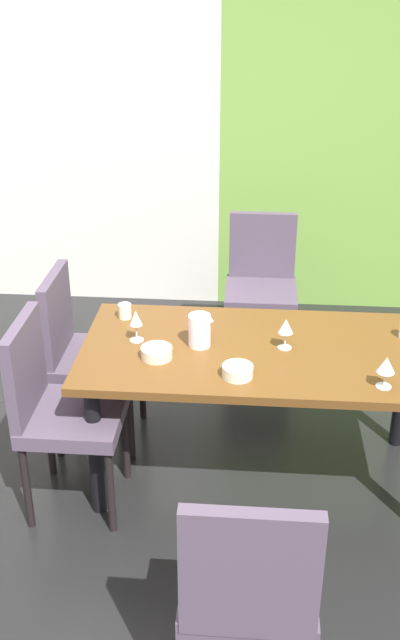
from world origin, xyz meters
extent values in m
cube|color=black|center=(0.00, 0.00, -0.01)|extent=(5.64, 5.24, 0.02)
cube|color=silver|center=(-1.33, 2.57, 1.29)|extent=(2.99, 0.10, 2.57)
cube|color=brown|center=(0.49, 0.47, 0.70)|extent=(1.68, 0.84, 0.04)
cylinder|color=black|center=(-0.25, 0.80, 0.34)|extent=(0.07, 0.07, 0.68)
cylinder|color=black|center=(-0.25, 0.15, 0.34)|extent=(0.07, 0.07, 0.68)
cube|color=#504454|center=(0.48, 1.63, 0.47)|extent=(0.44, 0.44, 0.07)
cube|color=#504454|center=(0.48, 1.83, 0.70)|extent=(0.42, 0.05, 0.46)
cylinder|color=black|center=(0.67, 1.44, 0.22)|extent=(0.04, 0.04, 0.44)
cylinder|color=black|center=(0.29, 1.44, 0.22)|extent=(0.04, 0.04, 0.44)
cylinder|color=black|center=(0.67, 1.82, 0.22)|extent=(0.04, 0.04, 0.44)
cylinder|color=black|center=(0.29, 1.82, 0.22)|extent=(0.04, 0.04, 0.44)
cube|color=#504454|center=(-0.35, 0.21, 0.47)|extent=(0.44, 0.44, 0.07)
cube|color=#504454|center=(-0.55, 0.21, 0.71)|extent=(0.05, 0.42, 0.47)
cylinder|color=black|center=(-0.16, 0.40, 0.22)|extent=(0.04, 0.04, 0.44)
cylinder|color=black|center=(-0.16, 0.02, 0.22)|extent=(0.04, 0.04, 0.44)
cylinder|color=black|center=(-0.54, 0.40, 0.22)|extent=(0.04, 0.04, 0.44)
cylinder|color=black|center=(-0.54, 0.02, 0.22)|extent=(0.04, 0.04, 0.44)
cube|color=#504454|center=(-0.35, 0.74, 0.47)|extent=(0.44, 0.44, 0.07)
cube|color=#504454|center=(-0.55, 0.74, 0.71)|extent=(0.05, 0.42, 0.47)
cylinder|color=black|center=(-0.16, 0.93, 0.22)|extent=(0.04, 0.04, 0.44)
cylinder|color=black|center=(-0.16, 0.55, 0.22)|extent=(0.04, 0.04, 0.44)
cylinder|color=black|center=(-0.54, 0.93, 0.22)|extent=(0.04, 0.04, 0.44)
cylinder|color=black|center=(-0.54, 0.55, 0.22)|extent=(0.04, 0.04, 0.44)
cube|color=#504454|center=(0.45, -0.68, 0.47)|extent=(0.44, 0.44, 0.07)
cube|color=#504454|center=(0.45, -0.88, 0.71)|extent=(0.42, 0.05, 0.47)
cylinder|color=black|center=(0.26, -0.49, 0.22)|extent=(0.04, 0.04, 0.44)
cylinder|color=black|center=(0.64, -0.49, 0.22)|extent=(0.04, 0.04, 0.44)
cylinder|color=silver|center=(-0.11, 0.50, 0.73)|extent=(0.07, 0.07, 0.00)
cylinder|color=silver|center=(-0.11, 0.50, 0.77)|extent=(0.01, 0.01, 0.08)
cone|color=silver|center=(-0.11, 0.50, 0.84)|extent=(0.06, 0.06, 0.07)
cylinder|color=silver|center=(0.59, 0.49, 0.73)|extent=(0.06, 0.06, 0.00)
cylinder|color=silver|center=(0.59, 0.49, 0.77)|extent=(0.01, 0.01, 0.08)
cone|color=silver|center=(0.59, 0.49, 0.84)|extent=(0.07, 0.07, 0.07)
cylinder|color=silver|center=(0.99, 0.18, 0.73)|extent=(0.07, 0.07, 0.00)
cylinder|color=silver|center=(0.99, 0.18, 0.76)|extent=(0.01, 0.01, 0.07)
cone|color=silver|center=(0.99, 0.18, 0.83)|extent=(0.08, 0.08, 0.07)
cylinder|color=beige|center=(0.01, 0.35, 0.75)|extent=(0.14, 0.14, 0.05)
cylinder|color=beige|center=(0.38, 0.21, 0.75)|extent=(0.13, 0.13, 0.05)
cylinder|color=beige|center=(-0.20, 0.74, 0.76)|extent=(0.07, 0.07, 0.07)
cylinder|color=white|center=(0.19, 0.48, 0.80)|extent=(0.10, 0.10, 0.16)
cone|color=white|center=(0.24, 0.48, 0.87)|extent=(0.04, 0.04, 0.03)
camera|label=1|loc=(0.43, -2.42, 2.31)|focal=40.00mm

